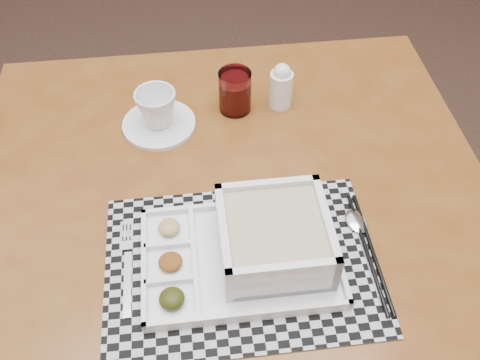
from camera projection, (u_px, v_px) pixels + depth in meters
name	position (u px, v px, depth m)	size (l,w,h in m)	color
floor	(37.00, 247.00, 1.77)	(5.00, 5.00, 0.00)	black
dining_table	(234.00, 231.00, 1.02)	(1.07, 1.07, 0.73)	#5A2B10
placemat	(242.00, 264.00, 0.88)	(0.45, 0.32, 0.00)	#A6A6AD
serving_tray	(263.00, 244.00, 0.86)	(0.34, 0.26, 0.09)	white
fork	(126.00, 265.00, 0.87)	(0.04, 0.19, 0.00)	silver
spoon	(358.00, 227.00, 0.92)	(0.04, 0.18, 0.01)	silver
chopsticks	(370.00, 251.00, 0.89)	(0.04, 0.24, 0.01)	black
saucer	(159.00, 124.00, 1.10)	(0.15, 0.15, 0.01)	white
cup	(157.00, 108.00, 1.06)	(0.08, 0.08, 0.08)	white
juice_glass	(235.00, 93.00, 1.11)	(0.07, 0.07, 0.09)	white
creamer_bottle	(281.00, 86.00, 1.11)	(0.05, 0.05, 0.10)	white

